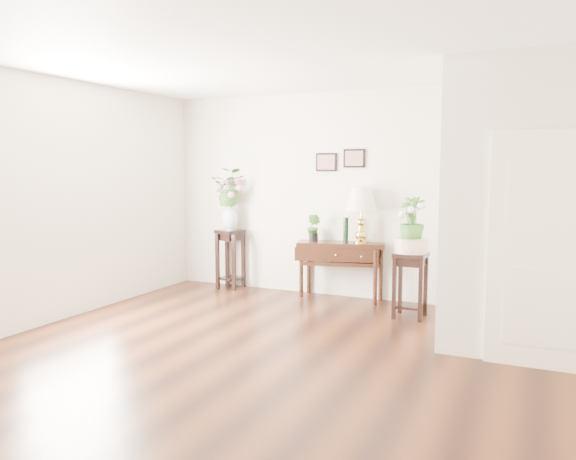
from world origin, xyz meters
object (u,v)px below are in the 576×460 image
Objects in this scene: console_table at (341,270)px; plant_stand_a at (230,259)px; table_lamp at (361,217)px; plant_stand_b at (410,285)px.

console_table is 1.34× the size of plant_stand_a.
table_lamp is 0.97× the size of plant_stand_b.
plant_stand_b is (2.78, -0.55, -0.04)m from plant_stand_a.
table_lamp is 1.22m from plant_stand_b.
plant_stand_a is 1.11× the size of plant_stand_b.
table_lamp reaches higher than console_table.
plant_stand_a is (-1.71, -0.02, 0.05)m from console_table.
plant_stand_a is (-1.99, -0.02, -0.69)m from table_lamp.
plant_stand_b reaches higher than console_table.
console_table is 1.71m from plant_stand_a.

